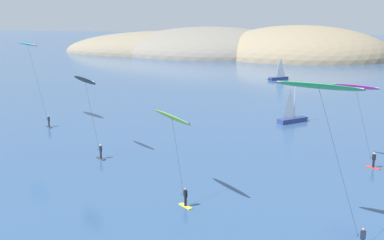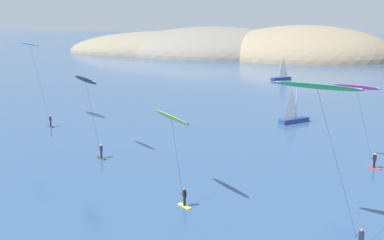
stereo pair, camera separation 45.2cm
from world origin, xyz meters
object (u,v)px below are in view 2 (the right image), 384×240
at_px(sailboat_near, 296,118).
at_px(kitesurfer_cyan, 31,49).
at_px(sailboat_far, 280,77).
at_px(kitesurfer_magenta, 358,95).
at_px(kitesurfer_lime, 172,123).
at_px(kitesurfer_black, 87,86).
at_px(kitesurfer_green, 320,98).

height_order(sailboat_near, kitesurfer_cyan, kitesurfer_cyan).
bearing_deg(sailboat_far, kitesurfer_magenta, -79.03).
distance_m(sailboat_near, kitesurfer_lime, 34.52).
distance_m(kitesurfer_black, kitesurfer_cyan, 20.26).
distance_m(sailboat_near, sailboat_far, 43.20).
bearing_deg(sailboat_far, kitesurfer_black, -105.61).
height_order(kitesurfer_black, kitesurfer_green, kitesurfer_green).
bearing_deg(sailboat_near, kitesurfer_green, -86.15).
xyz_separation_m(sailboat_far, kitesurfer_lime, (-4.51, -75.44, 6.37)).
relative_size(sailboat_near, kitesurfer_cyan, 0.48).
relative_size(kitesurfer_magenta, kitesurfer_cyan, 0.75).
bearing_deg(kitesurfer_lime, kitesurfer_black, 140.20).
xyz_separation_m(kitesurfer_black, kitesurfer_cyan, (-15.17, 13.14, 2.80)).
bearing_deg(kitesurfer_black, kitesurfer_magenta, 5.33).
relative_size(sailboat_far, kitesurfer_cyan, 0.48).
bearing_deg(kitesurfer_magenta, sailboat_far, 100.97).
bearing_deg(sailboat_near, kitesurfer_lime, -106.45).
distance_m(kitesurfer_magenta, kitesurfer_green, 19.61).
bearing_deg(kitesurfer_cyan, sailboat_far, 57.06).
xyz_separation_m(kitesurfer_black, kitesurfer_green, (25.56, -16.13, 2.66)).
height_order(sailboat_far, kitesurfer_green, kitesurfer_green).
relative_size(kitesurfer_green, kitesurfer_lime, 1.47).
distance_m(kitesurfer_green, kitesurfer_cyan, 50.16).
height_order(sailboat_near, kitesurfer_black, kitesurfer_black).
bearing_deg(kitesurfer_black, kitesurfer_cyan, 139.10).
xyz_separation_m(kitesurfer_magenta, kitesurfer_green, (-4.29, -18.92, 2.89)).
bearing_deg(kitesurfer_green, kitesurfer_black, 147.74).
relative_size(sailboat_far, kitesurfer_black, 0.62).
bearing_deg(sailboat_near, kitesurfer_magenta, -69.84).
bearing_deg(kitesurfer_magenta, kitesurfer_green, -102.78).
bearing_deg(kitesurfer_cyan, kitesurfer_black, -40.90).
distance_m(kitesurfer_black, kitesurfer_green, 30.35).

